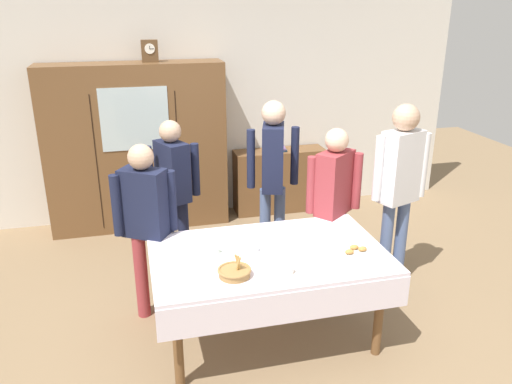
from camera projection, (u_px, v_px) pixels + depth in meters
ground_plane at (262, 322)px, 4.39m from camera, size 12.00×12.00×0.00m
back_wall at (208, 107)px, 6.33m from camera, size 6.40×0.10×2.70m
dining_table at (270, 265)px, 3.94m from camera, size 1.80×1.11×0.77m
wall_cabinet at (137, 148)px, 5.99m from camera, size 2.06×0.46×1.95m
mantel_clock at (150, 51)px, 5.66m from camera, size 0.18×0.11×0.24m
bookshelf_low at (279, 180)px, 6.63m from camera, size 1.16×0.35×0.81m
book_stack at (280, 148)px, 6.48m from camera, size 0.16×0.23×0.05m
tea_cup_near_right at (214, 250)px, 3.91m from camera, size 0.13×0.13×0.06m
tea_cup_mid_left at (288, 271)px, 3.62m from camera, size 0.13×0.13×0.06m
tea_cup_center at (254, 249)px, 3.93m from camera, size 0.13×0.13×0.06m
bread_basket at (235, 272)px, 3.59m from camera, size 0.24×0.24×0.16m
pastry_plate at (356, 252)px, 3.91m from camera, size 0.28×0.28×0.05m
spoon_center at (212, 267)px, 3.72m from camera, size 0.12×0.02×0.01m
spoon_mid_right at (255, 230)px, 4.31m from camera, size 0.12×0.02×0.01m
spoon_near_right at (302, 247)px, 4.01m from camera, size 0.12×0.02×0.01m
person_behind_table_left at (400, 179)px, 4.60m from camera, size 0.52×0.31×1.76m
person_near_right_end at (273, 169)px, 4.98m from camera, size 0.52×0.40×1.72m
person_behind_table_right at (173, 183)px, 4.94m from camera, size 0.52×0.41×1.55m
person_by_cabinet at (334, 195)px, 4.61m from camera, size 0.52×0.38×1.56m
person_beside_shelf at (146, 216)px, 4.19m from camera, size 0.52×0.36×1.54m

